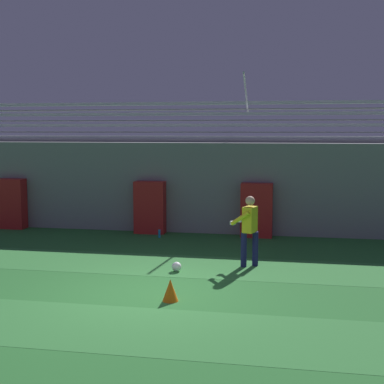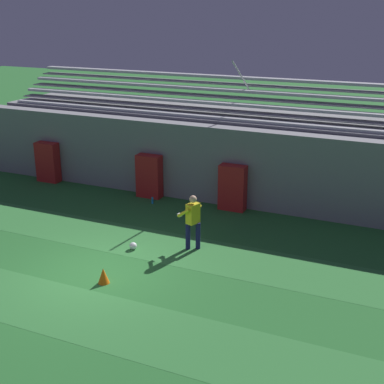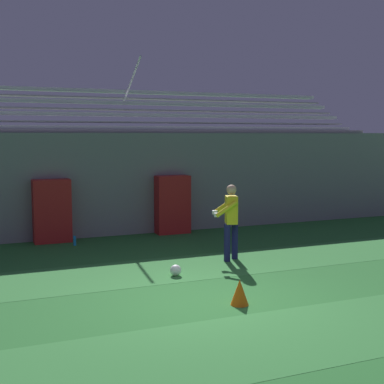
{
  "view_description": "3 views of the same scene",
  "coord_description": "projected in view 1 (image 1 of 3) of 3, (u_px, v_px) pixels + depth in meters",
  "views": [
    {
      "loc": [
        2.56,
        -9.92,
        3.21
      ],
      "look_at": [
        0.31,
        2.48,
        1.73
      ],
      "focal_mm": 50.0,
      "sensor_mm": 36.0,
      "label": 1
    },
    {
      "loc": [
        7.51,
        -10.73,
        6.79
      ],
      "look_at": [
        1.46,
        2.88,
        1.6
      ],
      "focal_mm": 50.0,
      "sensor_mm": 36.0,
      "label": 2
    },
    {
      "loc": [
        -3.53,
        -7.89,
        2.75
      ],
      "look_at": [
        0.39,
        1.53,
        1.65
      ],
      "focal_mm": 50.0,
      "sensor_mm": 36.0,
      "label": 3
    }
  ],
  "objects": [
    {
      "name": "soccer_ball",
      "position": [
        177.0,
        267.0,
        12.12
      ],
      "size": [
        0.22,
        0.22,
        0.22
      ],
      "primitive_type": "sphere",
      "color": "white",
      "rests_on": "ground"
    },
    {
      "name": "padding_pillar_far_left",
      "position": [
        11.0,
        204.0,
        17.36
      ],
      "size": [
        0.94,
        0.44,
        1.62
      ],
      "primitive_type": "cube",
      "color": "#B21E1E",
      "rests_on": "ground"
    },
    {
      "name": "padding_pillar_gate_right",
      "position": [
        257.0,
        210.0,
        15.95
      ],
      "size": [
        0.94,
        0.44,
        1.62
      ],
      "primitive_type": "cube",
      "color": "#B21E1E",
      "rests_on": "ground"
    },
    {
      "name": "back_wall",
      "position": [
        205.0,
        188.0,
        16.71
      ],
      "size": [
        24.0,
        0.6,
        2.8
      ],
      "primitive_type": "cube",
      "color": "gray",
      "rests_on": "ground"
    },
    {
      "name": "traffic_cone",
      "position": [
        170.0,
        290.0,
        10.02
      ],
      "size": [
        0.3,
        0.3,
        0.42
      ],
      "primitive_type": "cone",
      "color": "orange",
      "rests_on": "ground"
    },
    {
      "name": "bleacher_stand",
      "position": [
        214.0,
        179.0,
        18.65
      ],
      "size": [
        18.0,
        3.35,
        5.03
      ],
      "color": "gray",
      "rests_on": "ground"
    },
    {
      "name": "goalkeeper",
      "position": [
        249.0,
        226.0,
        12.49
      ],
      "size": [
        0.68,
        0.69,
        1.67
      ],
      "color": "#19194C",
      "rests_on": "ground"
    },
    {
      "name": "turf_stripe_mid",
      "position": [
        125.0,
        328.0,
        8.66
      ],
      "size": [
        28.0,
        2.05,
        0.01
      ],
      "primitive_type": "cube",
      "color": "#337A38",
      "rests_on": "ground"
    },
    {
      "name": "ground_plane",
      "position": [
        154.0,
        293.0,
        10.52
      ],
      "size": [
        80.0,
        80.0,
        0.0
      ],
      "primitive_type": "plane",
      "color": "#286B2D"
    },
    {
      "name": "water_bottle",
      "position": [
        159.0,
        234.0,
        15.92
      ],
      "size": [
        0.07,
        0.07,
        0.24
      ],
      "primitive_type": "cylinder",
      "color": "#1E8CD8",
      "rests_on": "ground"
    },
    {
      "name": "padding_pillar_gate_left",
      "position": [
        150.0,
        207.0,
        16.53
      ],
      "size": [
        0.94,
        0.44,
        1.62
      ],
      "primitive_type": "cube",
      "color": "#B21E1E",
      "rests_on": "ground"
    },
    {
      "name": "turf_stripe_far",
      "position": [
        177.0,
        265.0,
        12.67
      ],
      "size": [
        28.0,
        2.05,
        0.01
      ],
      "primitive_type": "cube",
      "color": "#337A38",
      "rests_on": "ground"
    }
  ]
}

